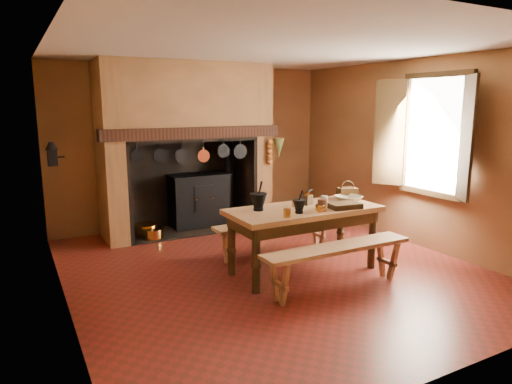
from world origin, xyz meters
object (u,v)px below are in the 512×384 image
coffee_grinder (306,199)px  wicker_basket (347,192)px  bench_front (337,257)px  mixing_bowl (349,199)px  work_table (304,218)px  iron_range (199,199)px

coffee_grinder → wicker_basket: bearing=-13.9°
bench_front → mixing_bowl: mixing_bowl is taller
wicker_basket → mixing_bowl: bearing=-109.5°
work_table → bench_front: bearing=-90.0°
iron_range → bench_front: size_ratio=0.84×
iron_range → wicker_basket: 2.82m
iron_range → mixing_bowl: bearing=-68.2°
work_table → mixing_bowl: mixing_bowl is taller
iron_range → mixing_bowl: iron_range is taller
bench_front → mixing_bowl: size_ratio=5.62×
work_table → wicker_basket: (0.87, 0.22, 0.21)m
coffee_grinder → wicker_basket: (0.74, 0.08, 0.01)m
coffee_grinder → mixing_bowl: (0.60, -0.13, -0.03)m
work_table → mixing_bowl: 0.75m
work_table → coffee_grinder: (0.13, 0.14, 0.21)m
iron_range → wicker_basket: iron_range is taller
mixing_bowl → wicker_basket: wicker_basket is taller
bench_front → wicker_basket: wicker_basket is taller
bench_front → coffee_grinder: 0.99m
iron_range → work_table: 2.76m
coffee_grinder → bench_front: bearing=-119.1°
coffee_grinder → wicker_basket: wicker_basket is taller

